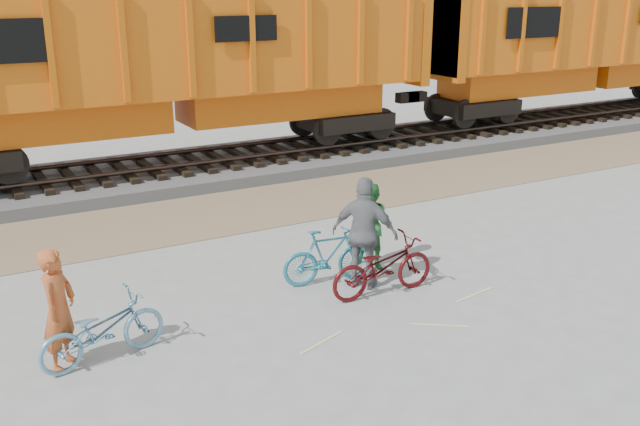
# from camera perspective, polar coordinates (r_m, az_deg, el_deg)

# --- Properties ---
(ground) EXTENTS (120.00, 120.00, 0.00)m
(ground) POSITION_cam_1_polar(r_m,az_deg,el_deg) (11.38, 2.59, -7.48)
(ground) COLOR #9E9E99
(ground) RESTS_ON ground
(gravel_strip) EXTENTS (120.00, 3.00, 0.02)m
(gravel_strip) POSITION_cam_1_polar(r_m,az_deg,el_deg) (15.99, -7.80, 0.04)
(gravel_strip) COLOR #887054
(gravel_strip) RESTS_ON ground
(ballast_bed) EXTENTS (120.00, 4.00, 0.30)m
(ballast_bed) POSITION_cam_1_polar(r_m,az_deg,el_deg) (19.13, -11.70, 3.26)
(ballast_bed) COLOR slate
(ballast_bed) RESTS_ON ground
(track) EXTENTS (120.00, 2.60, 0.24)m
(track) POSITION_cam_1_polar(r_m,az_deg,el_deg) (19.06, -11.76, 4.20)
(track) COLOR black
(track) RESTS_ON ballast_bed
(hopper_car_center) EXTENTS (14.00, 3.13, 4.65)m
(hopper_car_center) POSITION_cam_1_polar(r_m,az_deg,el_deg) (18.67, -11.85, 11.82)
(hopper_car_center) COLOR black
(hopper_car_center) RESTS_ON track
(hopper_car_right) EXTENTS (14.00, 3.13, 4.65)m
(hopper_car_right) POSITION_cam_1_polar(r_m,az_deg,el_deg) (27.23, 20.62, 12.90)
(hopper_car_right) COLOR black
(hopper_car_right) RESTS_ON track
(bicycle_blue) EXTENTS (1.84, 0.92, 0.92)m
(bicycle_blue) POSITION_cam_1_polar(r_m,az_deg,el_deg) (10.09, -17.02, -8.91)
(bicycle_blue) COLOR #5F93B1
(bicycle_blue) RESTS_ON ground
(bicycle_teal) EXTENTS (1.66, 0.70, 0.97)m
(bicycle_teal) POSITION_cam_1_polar(r_m,az_deg,el_deg) (12.05, 0.66, -3.48)
(bicycle_teal) COLOR teal
(bicycle_teal) RESTS_ON ground
(bicycle_maroon) EXTENTS (1.88, 0.70, 0.98)m
(bicycle_maroon) POSITION_cam_1_polar(r_m,az_deg,el_deg) (11.65, 5.03, -4.29)
(bicycle_maroon) COLOR #470C0E
(bicycle_maroon) RESTS_ON ground
(person_solo) EXTENTS (0.68, 0.73, 1.67)m
(person_solo) POSITION_cam_1_polar(r_m,az_deg,el_deg) (9.95, -20.16, -7.24)
(person_solo) COLOR #B75125
(person_solo) RESTS_ON ground
(person_man) EXTENTS (0.94, 0.96, 1.56)m
(person_man) POSITION_cam_1_polar(r_m,az_deg,el_deg) (12.60, 4.17, -1.10)
(person_man) COLOR #287033
(person_man) RESTS_ON ground
(person_woman) EXTENTS (1.09, 1.14, 1.90)m
(person_woman) POSITION_cam_1_polar(r_m,az_deg,el_deg) (11.74, 3.60, -1.65)
(person_woman) COLOR slate
(person_woman) RESTS_ON ground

